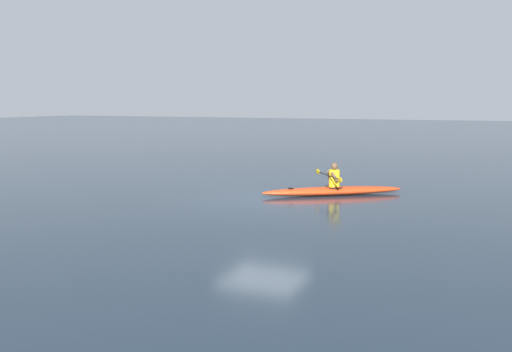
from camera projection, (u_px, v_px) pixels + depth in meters
name	position (u px, v px, depth m)	size (l,w,h in m)	color
ground_plane	(264.00, 200.00, 17.46)	(160.00, 160.00, 0.00)	#1E2D3D
kayak	(333.00, 191.00, 18.31)	(4.08, 3.27, 0.27)	red
kayaker	(334.00, 176.00, 18.26)	(1.52, 2.02, 0.75)	yellow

